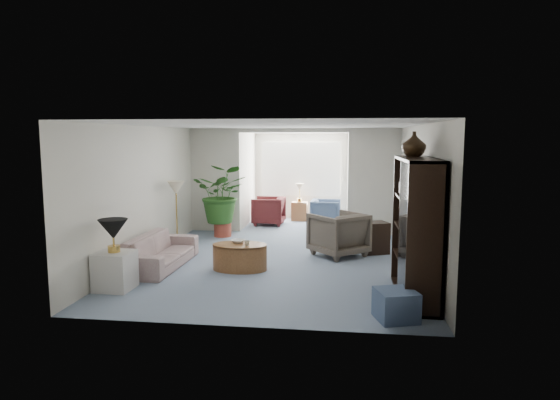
# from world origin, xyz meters

# --- Properties ---
(floor) EXTENTS (6.00, 6.00, 0.00)m
(floor) POSITION_xyz_m (0.00, 0.00, 0.00)
(floor) COLOR #8698B1
(floor) RESTS_ON ground
(sunroom_floor) EXTENTS (2.60, 2.60, 0.00)m
(sunroom_floor) POSITION_xyz_m (0.00, 4.10, 0.00)
(sunroom_floor) COLOR #8698B1
(sunroom_floor) RESTS_ON ground
(back_pier_left) EXTENTS (1.20, 0.12, 2.50)m
(back_pier_left) POSITION_xyz_m (-1.90, 3.00, 1.25)
(back_pier_left) COLOR silver
(back_pier_left) RESTS_ON ground
(back_pier_right) EXTENTS (1.20, 0.12, 2.50)m
(back_pier_right) POSITION_xyz_m (1.90, 3.00, 1.25)
(back_pier_right) COLOR silver
(back_pier_right) RESTS_ON ground
(back_header) EXTENTS (2.60, 0.12, 0.10)m
(back_header) POSITION_xyz_m (0.00, 3.00, 2.45)
(back_header) COLOR silver
(back_header) RESTS_ON back_pier_left
(window_pane) EXTENTS (2.20, 0.02, 1.50)m
(window_pane) POSITION_xyz_m (0.00, 5.18, 1.40)
(window_pane) COLOR white
(window_blinds) EXTENTS (2.20, 0.02, 1.50)m
(window_blinds) POSITION_xyz_m (0.00, 5.15, 1.40)
(window_blinds) COLOR white
(framed_picture) EXTENTS (0.04, 0.50, 0.40)m
(framed_picture) POSITION_xyz_m (2.46, -0.10, 1.70)
(framed_picture) COLOR #B8AE93
(sofa) EXTENTS (0.81, 1.98, 0.57)m
(sofa) POSITION_xyz_m (-2.01, -0.43, 0.29)
(sofa) COLOR #B6A89A
(sofa) RESTS_ON ground
(end_table) EXTENTS (0.54, 0.54, 0.58)m
(end_table) POSITION_xyz_m (-2.21, -1.78, 0.29)
(end_table) COLOR silver
(end_table) RESTS_ON ground
(table_lamp) EXTENTS (0.44, 0.44, 0.30)m
(table_lamp) POSITION_xyz_m (-2.21, -1.78, 0.93)
(table_lamp) COLOR black
(table_lamp) RESTS_ON end_table
(floor_lamp) EXTENTS (0.36, 0.36, 0.28)m
(floor_lamp) POSITION_xyz_m (-2.25, 1.15, 1.25)
(floor_lamp) COLOR #F0E4BF
(floor_lamp) RESTS_ON ground
(coffee_table) EXTENTS (1.19, 1.19, 0.45)m
(coffee_table) POSITION_xyz_m (-0.57, -0.44, 0.23)
(coffee_table) COLOR #926135
(coffee_table) RESTS_ON ground
(coffee_bowl) EXTENTS (0.29, 0.29, 0.06)m
(coffee_bowl) POSITION_xyz_m (-0.62, -0.34, 0.48)
(coffee_bowl) COLOR white
(coffee_bowl) RESTS_ON coffee_table
(coffee_cup) EXTENTS (0.12, 0.12, 0.09)m
(coffee_cup) POSITION_xyz_m (-0.42, -0.54, 0.49)
(coffee_cup) COLOR #B8B7A1
(coffee_cup) RESTS_ON coffee_table
(wingback_chair) EXTENTS (1.30, 1.30, 0.85)m
(wingback_chair) POSITION_xyz_m (1.11, 0.82, 0.42)
(wingback_chair) COLOR #5C5348
(wingback_chair) RESTS_ON ground
(side_table_dark) EXTENTS (0.63, 0.57, 0.62)m
(side_table_dark) POSITION_xyz_m (1.81, 1.12, 0.31)
(side_table_dark) COLOR black
(side_table_dark) RESTS_ON ground
(entertainment_cabinet) EXTENTS (0.48, 1.80, 2.00)m
(entertainment_cabinet) POSITION_xyz_m (2.23, -1.56, 1.00)
(entertainment_cabinet) COLOR black
(entertainment_cabinet) RESTS_ON ground
(cabinet_urn) EXTENTS (0.35, 0.35, 0.37)m
(cabinet_urn) POSITION_xyz_m (2.23, -1.06, 2.19)
(cabinet_urn) COLOR #301F10
(cabinet_urn) RESTS_ON entertainment_cabinet
(ottoman) EXTENTS (0.59, 0.59, 0.38)m
(ottoman) POSITION_xyz_m (1.88, -2.52, 0.19)
(ottoman) COLOR #4A5E7F
(ottoman) RESTS_ON ground
(plant_pot) EXTENTS (0.40, 0.40, 0.32)m
(plant_pot) POSITION_xyz_m (-1.57, 2.36, 0.16)
(plant_pot) COLOR #A3402F
(plant_pot) RESTS_ON ground
(house_plant) EXTENTS (1.22, 1.06, 1.35)m
(house_plant) POSITION_xyz_m (-1.57, 2.36, 1.00)
(house_plant) COLOR #28581E
(house_plant) RESTS_ON plant_pot
(sunroom_chair_blue) EXTENTS (0.79, 0.76, 0.69)m
(sunroom_chair_blue) POSITION_xyz_m (0.75, 4.02, 0.35)
(sunroom_chair_blue) COLOR #4A5E7F
(sunroom_chair_blue) RESTS_ON ground
(sunroom_chair_maroon) EXTENTS (0.84, 0.82, 0.74)m
(sunroom_chair_maroon) POSITION_xyz_m (-0.75, 4.02, 0.37)
(sunroom_chair_maroon) COLOR #521C20
(sunroom_chair_maroon) RESTS_ON ground
(sunroom_table) EXTENTS (0.44, 0.35, 0.52)m
(sunroom_table) POSITION_xyz_m (0.00, 4.77, 0.26)
(sunroom_table) COLOR #926135
(sunroom_table) RESTS_ON ground
(shelf_clutter) EXTENTS (0.30, 1.00, 1.06)m
(shelf_clutter) POSITION_xyz_m (2.18, -1.58, 1.20)
(shelf_clutter) COLOR #595654
(shelf_clutter) RESTS_ON entertainment_cabinet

